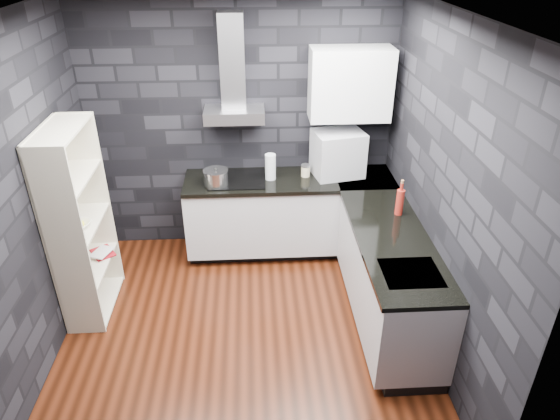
{
  "coord_description": "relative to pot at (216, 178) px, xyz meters",
  "views": [
    {
      "loc": [
        0.12,
        -3.41,
        3.17
      ],
      "look_at": [
        0.35,
        0.45,
        1.0
      ],
      "focal_mm": 32.0,
      "sensor_mm": 36.0,
      "label": 1
    }
  ],
  "objects": [
    {
      "name": "toekick_right",
      "position": [
        1.6,
        -1.08,
        -0.93
      ],
      "size": [
        0.5,
        1.78,
        0.1
      ],
      "primitive_type": "cube",
      "color": "black",
      "rests_on": "ground"
    },
    {
      "name": "cooktop",
      "position": [
        0.21,
        0.12,
        -0.08
      ],
      "size": [
        0.58,
        0.5,
        0.01
      ],
      "primitive_type": "cube",
      "color": "black",
      "rests_on": "counter_back_top"
    },
    {
      "name": "wall_front",
      "position": [
        0.26,
        -2.8,
        0.37
      ],
      "size": [
        3.2,
        0.05,
        2.7
      ],
      "primitive_type": "cube",
      "color": "black",
      "rests_on": "ground"
    },
    {
      "name": "pot",
      "position": [
        0.0,
        0.0,
        0.0
      ],
      "size": [
        0.29,
        0.29,
        0.14
      ],
      "primitive_type": "cylinder",
      "rotation": [
        0.0,
        0.0,
        -0.23
      ],
      "color": "silver",
      "rests_on": "cooktop"
    },
    {
      "name": "upper_cabinet",
      "position": [
        1.36,
        0.25,
        0.87
      ],
      "size": [
        0.8,
        0.35,
        0.7
      ],
      "primitive_type": "cube",
      "color": "white",
      "rests_on": "wall_back"
    },
    {
      "name": "hood_body",
      "position": [
        0.21,
        0.25,
        0.58
      ],
      "size": [
        0.6,
        0.34,
        0.12
      ],
      "primitive_type": "cube",
      "color": "#ABAAB0",
      "rests_on": "wall_back"
    },
    {
      "name": "utensil_crock",
      "position": [
        1.08,
        0.11,
        -0.02
      ],
      "size": [
        0.11,
        0.11,
        0.13
      ],
      "primitive_type": "cylinder",
      "rotation": [
        0.0,
        0.0,
        0.12
      ],
      "color": "silver",
      "rests_on": "counter_back_top"
    },
    {
      "name": "counter_back_cab",
      "position": [
        0.76,
        0.12,
        -0.5
      ],
      "size": [
        2.2,
        0.6,
        0.76
      ],
      "primitive_type": "cube",
      "color": "silver",
      "rests_on": "ground"
    },
    {
      "name": "counter_right_cab",
      "position": [
        1.56,
        -1.08,
        -0.5
      ],
      "size": [
        0.6,
        1.8,
        0.76
      ],
      "primitive_type": "cube",
      "color": "silver",
      "rests_on": "ground"
    },
    {
      "name": "fruit_bowl",
      "position": [
        -1.16,
        -0.78,
        -0.05
      ],
      "size": [
        0.28,
        0.28,
        0.06
      ],
      "primitive_type": "imported",
      "rotation": [
        0.0,
        0.0,
        -0.34
      ],
      "color": "white",
      "rests_on": "bookshelf"
    },
    {
      "name": "toekick_back",
      "position": [
        0.76,
        0.16,
        -0.93
      ],
      "size": [
        2.18,
        0.5,
        0.1
      ],
      "primitive_type": "cube",
      "color": "black",
      "rests_on": "ground"
    },
    {
      "name": "ground",
      "position": [
        0.26,
        -1.18,
        -0.98
      ],
      "size": [
        3.2,
        3.2,
        0.0
      ],
      "primitive_type": "plane",
      "color": "#41190B"
    },
    {
      "name": "counter_back_top",
      "position": [
        0.76,
        0.11,
        -0.1
      ],
      "size": [
        2.2,
        0.62,
        0.04
      ],
      "primitive_type": "cube",
      "color": "black",
      "rests_on": "counter_back_cab"
    },
    {
      "name": "book_red",
      "position": [
        -1.16,
        -0.57,
        -0.41
      ],
      "size": [
        0.16,
        0.12,
        0.25
      ],
      "primitive_type": "imported",
      "rotation": [
        0.0,
        0.0,
        0.6
      ],
      "color": "maroon",
      "rests_on": "bookshelf"
    },
    {
      "name": "red_bottle",
      "position": [
        1.7,
        -0.68,
        0.04
      ],
      "size": [
        0.08,
        0.08,
        0.24
      ],
      "primitive_type": "cylinder",
      "rotation": [
        0.0,
        0.0,
        -0.14
      ],
      "color": "maroon",
      "rests_on": "counter_right_top"
    },
    {
      "name": "glass_vase",
      "position": [
        0.56,
        0.13,
        0.05
      ],
      "size": [
        0.12,
        0.12,
        0.27
      ],
      "primitive_type": "cylinder",
      "rotation": [
        0.0,
        0.0,
        -0.06
      ],
      "color": "white",
      "rests_on": "counter_back_top"
    },
    {
      "name": "hood_chimney",
      "position": [
        0.21,
        0.32,
        1.09
      ],
      "size": [
        0.24,
        0.2,
        0.9
      ],
      "primitive_type": "cube",
      "color": "#ABAAB0",
      "rests_on": "hood_body"
    },
    {
      "name": "wall_right",
      "position": [
        1.88,
        -1.18,
        0.37
      ],
      "size": [
        0.05,
        3.2,
        2.7
      ],
      "primitive_type": "cube",
      "color": "black",
      "rests_on": "ground"
    },
    {
      "name": "book_second",
      "position": [
        -1.15,
        -0.53,
        -0.39
      ],
      "size": [
        0.15,
        0.07,
        0.21
      ],
      "primitive_type": "imported",
      "rotation": [
        0.0,
        0.0,
        -0.38
      ],
      "color": "#B2B2B2",
      "rests_on": "bookshelf"
    },
    {
      "name": "appliance_garage",
      "position": [
        1.27,
        0.2,
        0.14
      ],
      "size": [
        0.57,
        0.48,
        0.5
      ],
      "primitive_type": "cube",
      "rotation": [
        0.0,
        0.0,
        0.21
      ],
      "color": "#BBBCC3",
      "rests_on": "counter_back_top"
    },
    {
      "name": "wall_back",
      "position": [
        0.26,
        0.45,
        0.37
      ],
      "size": [
        3.2,
        0.05,
        2.7
      ],
      "primitive_type": "cube",
      "color": "black",
      "rests_on": "ground"
    },
    {
      "name": "bookshelf",
      "position": [
        -1.16,
        -0.71,
        -0.08
      ],
      "size": [
        0.57,
        0.87,
        1.8
      ],
      "primitive_type": "cube",
      "rotation": [
        0.0,
        0.0,
        -0.32
      ],
      "color": "beige",
      "rests_on": "ground"
    },
    {
      "name": "sink_rim",
      "position": [
        1.56,
        -1.58,
        -0.09
      ],
      "size": [
        0.44,
        0.4,
        0.01
      ],
      "primitive_type": "cube",
      "color": "#ABAAB0",
      "rests_on": "counter_right_top"
    },
    {
      "name": "counter_corner_top",
      "position": [
        1.56,
        0.12,
        -0.1
      ],
      "size": [
        0.62,
        0.62,
        0.04
      ],
      "primitive_type": "cube",
      "color": "black",
      "rests_on": "counter_right_cab"
    },
    {
      "name": "ceiling",
      "position": [
        0.26,
        -1.18,
        1.72
      ],
      "size": [
        3.2,
        3.2,
        0.0
      ],
      "primitive_type": "plane",
      "rotation": [
        3.14,
        0.0,
        0.0
      ],
      "color": "white"
    },
    {
      "name": "counter_right_top",
      "position": [
        1.55,
        -1.08,
        -0.1
      ],
      "size": [
        0.62,
        1.8,
        0.04
      ],
      "primitive_type": "cube",
      "color": "black",
      "rests_on": "counter_right_cab"
    },
    {
      "name": "wall_left",
      "position": [
        -1.37,
        -1.18,
        0.37
      ],
      "size": [
        0.05,
        3.2,
        2.7
      ],
      "primitive_type": "cube",
      "color": "black",
      "rests_on": "ground"
    },
    {
      "name": "storage_jar",
      "position": [
        0.93,
        0.17,
        -0.03
      ],
      "size": [
        0.11,
        0.11,
        0.11
      ],
      "primitive_type": "cylinder",
      "rotation": [
        0.0,
        0.0,
        0.22
      ],
      "color": "beige",
      "rests_on": "counter_back_top"
    }
  ]
}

